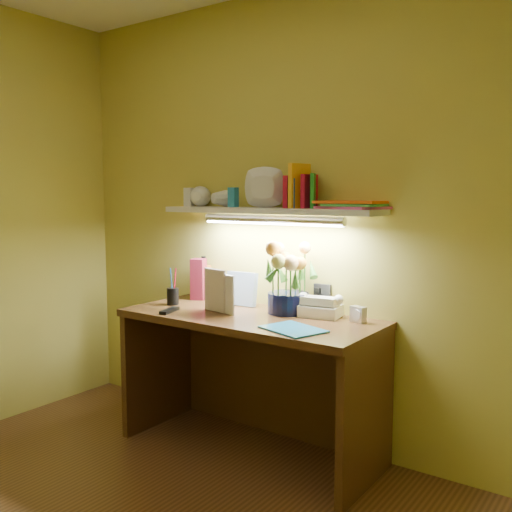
{
  "coord_description": "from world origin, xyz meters",
  "views": [
    {
      "loc": [
        1.75,
        -1.2,
        1.39
      ],
      "look_at": [
        -0.06,
        1.35,
        1.05
      ],
      "focal_mm": 40.0,
      "sensor_mm": 36.0,
      "label": 1
    }
  ],
  "objects": [
    {
      "name": "blue_folder",
      "position": [
        0.36,
        1.05,
        0.75
      ],
      "size": [
        0.34,
        0.29,
        0.01
      ],
      "primitive_type": "cube",
      "rotation": [
        0.0,
        0.0,
        -0.32
      ],
      "color": "teal",
      "rests_on": "desk"
    },
    {
      "name": "desk_book_a",
      "position": [
        -0.3,
        1.19,
        0.87
      ],
      "size": [
        0.18,
        0.06,
        0.24
      ],
      "primitive_type": "imported",
      "rotation": [
        0.0,
        0.0,
        -0.23
      ],
      "color": "beige",
      "rests_on": "desk"
    },
    {
      "name": "art_card",
      "position": [
        -0.2,
        1.39,
        0.85
      ],
      "size": [
        0.19,
        0.05,
        0.19
      ],
      "primitive_type": null,
      "rotation": [
        0.0,
        0.0,
        0.03
      ],
      "color": "silver",
      "rests_on": "desk"
    },
    {
      "name": "desk_clock",
      "position": [
        0.54,
        1.38,
        0.79
      ],
      "size": [
        0.09,
        0.06,
        0.08
      ],
      "primitive_type": "cube",
      "rotation": [
        0.0,
        0.0,
        -0.28
      ],
      "color": "silver",
      "rests_on": "desk"
    },
    {
      "name": "telephone",
      "position": [
        0.32,
        1.39,
        0.81
      ],
      "size": [
        0.23,
        0.18,
        0.12
      ],
      "primitive_type": null,
      "rotation": [
        0.0,
        0.0,
        0.16
      ],
      "color": "white",
      "rests_on": "desk"
    },
    {
      "name": "wall_shelf",
      "position": [
        0.02,
        1.38,
        1.33
      ],
      "size": [
        1.31,
        0.35,
        0.26
      ],
      "color": "silver",
      "rests_on": "ground"
    },
    {
      "name": "tv_remote",
      "position": [
        -0.4,
        1.01,
        0.76
      ],
      "size": [
        0.08,
        0.16,
        0.02
      ],
      "primitive_type": "cube",
      "rotation": [
        0.0,
        0.0,
        0.27
      ],
      "color": "black",
      "rests_on": "desk"
    },
    {
      "name": "pen_cup",
      "position": [
        -0.53,
        1.18,
        0.83
      ],
      "size": [
        0.09,
        0.09,
        0.17
      ],
      "primitive_type": "cylinder",
      "rotation": [
        0.0,
        0.0,
        -0.4
      ],
      "color": "black",
      "rests_on": "desk"
    },
    {
      "name": "desk_book_b",
      "position": [
        -0.21,
        1.19,
        0.86
      ],
      "size": [
        0.15,
        0.07,
        0.21
      ],
      "primitive_type": "imported",
      "rotation": [
        0.0,
        0.0,
        -0.35
      ],
      "color": "silver",
      "rests_on": "desk"
    },
    {
      "name": "whisky_bottle",
      "position": [
        -0.53,
        1.45,
        0.88
      ],
      "size": [
        0.08,
        0.08,
        0.26
      ],
      "primitive_type": null,
      "rotation": [
        0.0,
        0.0,
        0.09
      ],
      "color": "#A45A17",
      "rests_on": "desk"
    },
    {
      "name": "whisky_box",
      "position": [
        -0.52,
        1.39,
        0.87
      ],
      "size": [
        0.1,
        0.1,
        0.25
      ],
      "primitive_type": "cube",
      "rotation": [
        0.0,
        0.0,
        0.35
      ],
      "color": "maroon",
      "rests_on": "desk"
    },
    {
      "name": "desk",
      "position": [
        0.0,
        1.2,
        0.38
      ],
      "size": [
        1.4,
        0.6,
        0.75
      ],
      "primitive_type": "cube",
      "color": "#3C2010",
      "rests_on": "ground"
    },
    {
      "name": "flower_bouquet",
      "position": [
        0.14,
        1.37,
        0.94
      ],
      "size": [
        0.31,
        0.31,
        0.39
      ],
      "primitive_type": null,
      "rotation": [
        0.0,
        0.0,
        -0.34
      ],
      "color": "black",
      "rests_on": "desk"
    }
  ]
}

